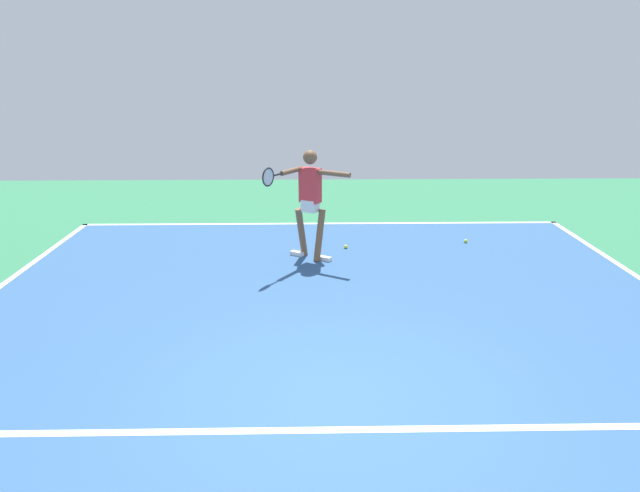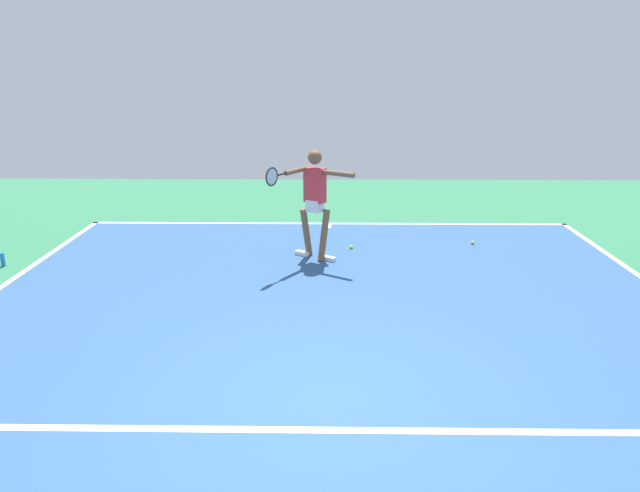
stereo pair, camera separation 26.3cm
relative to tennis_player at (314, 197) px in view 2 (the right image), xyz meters
name	(u,v)px [view 2 (the right image)]	position (x,y,z in m)	size (l,w,h in m)	color
ground_plane	(328,402)	(-0.24, 4.50, -1.07)	(23.42, 23.42, 0.00)	#2D754C
court_surface	(328,402)	(-0.24, 4.50, -1.06)	(9.75, 13.71, 0.00)	#2D5484
court_line_baseline_near	(329,223)	(-0.24, -2.31, -1.06)	(9.75, 0.10, 0.01)	white
court_line_service	(328,430)	(-0.24, 4.97, -1.06)	(7.31, 0.10, 0.01)	white
court_line_centre_mark	(329,226)	(-0.24, -2.11, -1.06)	(0.10, 0.30, 0.01)	white
tennis_player	(314,197)	(0.00, 0.00, 0.00)	(1.37, 1.07, 1.84)	brown
tennis_ball_near_player	(473,243)	(-2.87, -0.87, -1.03)	(0.07, 0.07, 0.07)	#C6E53D
tennis_ball_by_sideline	(351,247)	(-0.64, -0.57, -1.03)	(0.07, 0.07, 0.07)	yellow
water_bottle	(3,260)	(5.05, 0.47, -0.96)	(0.07, 0.07, 0.22)	blue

